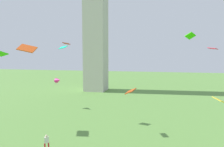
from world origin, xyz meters
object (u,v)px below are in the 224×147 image
(kite_flying_7, at_px, (213,48))
(kite_flying_0, at_px, (66,44))
(kite_flying_4, at_px, (0,54))
(kite_flying_8, at_px, (219,100))
(monument_obelisk, at_px, (96,3))
(person_2, at_px, (47,141))
(kite_flying_6, at_px, (63,47))
(kite_flying_10, at_px, (58,80))
(kite_flying_2, at_px, (27,48))
(kite_flying_5, at_px, (131,91))
(kite_flying_9, at_px, (190,36))

(kite_flying_7, bearing_deg, kite_flying_0, 70.65)
(kite_flying_4, distance_m, kite_flying_7, 30.03)
(kite_flying_7, height_order, kite_flying_8, kite_flying_7)
(monument_obelisk, height_order, kite_flying_7, monument_obelisk)
(kite_flying_4, xyz_separation_m, kite_flying_8, (23.53, -5.78, -3.35))
(person_2, height_order, kite_flying_6, kite_flying_6)
(kite_flying_6, bearing_deg, kite_flying_0, 138.38)
(kite_flying_10, bearing_deg, monument_obelisk, 25.31)
(kite_flying_2, distance_m, kite_flying_6, 10.69)
(person_2, bearing_deg, kite_flying_2, 48.11)
(kite_flying_6, bearing_deg, kite_flying_4, 51.77)
(person_2, distance_m, kite_flying_5, 9.92)
(kite_flying_2, bearing_deg, monument_obelisk, -94.02)
(kite_flying_0, relative_size, kite_flying_10, 0.80)
(kite_flying_5, height_order, kite_flying_10, kite_flying_5)
(kite_flying_7, bearing_deg, monument_obelisk, 8.47)
(kite_flying_0, distance_m, kite_flying_8, 17.50)
(kite_flying_0, bearing_deg, kite_flying_10, 20.07)
(person_2, height_order, kite_flying_4, kite_flying_4)
(kite_flying_0, bearing_deg, kite_flying_6, 18.76)
(kite_flying_5, bearing_deg, kite_flying_7, 154.26)
(person_2, xyz_separation_m, kite_flying_4, (-8.75, 3.69, 8.93))
(kite_flying_7, xyz_separation_m, kite_flying_9, (-4.16, -5.01, 1.44))
(person_2, relative_size, kite_flying_10, 0.96)
(kite_flying_6, bearing_deg, kite_flying_7, -149.99)
(kite_flying_4, bearing_deg, monument_obelisk, -13.41)
(kite_flying_2, bearing_deg, person_2, -112.09)
(kite_flying_6, height_order, kite_flying_7, kite_flying_6)
(kite_flying_2, relative_size, kite_flying_5, 1.05)
(person_2, xyz_separation_m, kite_flying_10, (-6.81, 14.26, 4.26))
(kite_flying_0, height_order, kite_flying_4, kite_flying_0)
(kite_flying_5, height_order, kite_flying_6, kite_flying_6)
(person_2, bearing_deg, kite_flying_9, -179.00)
(kite_flying_5, bearing_deg, monument_obelisk, -143.22)
(monument_obelisk, distance_m, kite_flying_9, 33.22)
(kite_flying_0, xyz_separation_m, kite_flying_10, (-6.45, 8.88, -5.94))
(kite_flying_5, bearing_deg, kite_flying_2, -56.06)
(monument_obelisk, height_order, kite_flying_0, monument_obelisk)
(kite_flying_0, bearing_deg, person_2, 167.90)
(person_2, distance_m, kite_flying_8, 15.93)
(kite_flying_4, distance_m, kite_flying_5, 17.59)
(kite_flying_9, xyz_separation_m, kite_flying_10, (-21.75, 4.38, -7.01))
(kite_flying_6, relative_size, kite_flying_8, 1.14)
(kite_flying_4, xyz_separation_m, kite_flying_5, (17.05, -2.28, -3.67))
(kite_flying_5, bearing_deg, kite_flying_4, -84.62)
(kite_flying_8, bearing_deg, kite_flying_6, 96.75)
(monument_obelisk, xyz_separation_m, person_2, (5.60, -32.93, -23.52))
(kite_flying_2, relative_size, kite_flying_6, 1.11)
(kite_flying_2, relative_size, kite_flying_9, 0.93)
(monument_obelisk, bearing_deg, kite_flying_10, -93.69)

